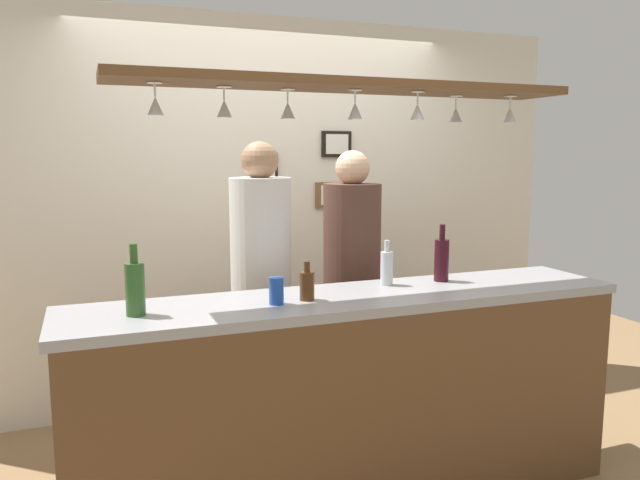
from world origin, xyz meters
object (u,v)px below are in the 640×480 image
at_px(person_middle_brown_shirt, 352,266).
at_px(picture_frame_lower_pair, 336,195).
at_px(bottle_champagne_green, 135,287).
at_px(drink_can, 276,291).
at_px(person_left_white_patterned_shirt, 261,267).
at_px(bottle_wine_dark_red, 442,259).
at_px(bottle_soda_clear, 387,267).
at_px(picture_frame_crest, 265,173).
at_px(picture_frame_upper_small, 337,144).
at_px(bottle_beer_brown_stubby, 307,285).

height_order(person_middle_brown_shirt, picture_frame_lower_pair, person_middle_brown_shirt).
xyz_separation_m(bottle_champagne_green, picture_frame_lower_pair, (1.48, 1.42, 0.25)).
distance_m(person_middle_brown_shirt, drink_can, 0.99).
distance_m(person_left_white_patterned_shirt, bottle_wine_dark_red, 0.99).
relative_size(bottle_soda_clear, picture_frame_crest, 0.88).
relative_size(bottle_soda_clear, picture_frame_upper_small, 1.05).
distance_m(bottle_beer_brown_stubby, picture_frame_upper_small, 1.73).
height_order(drink_can, picture_frame_crest, picture_frame_crest).
height_order(drink_can, picture_frame_lower_pair, picture_frame_lower_pair).
xyz_separation_m(person_middle_brown_shirt, bottle_beer_brown_stubby, (-0.53, -0.69, 0.07)).
height_order(picture_frame_upper_small, picture_frame_crest, picture_frame_upper_small).
relative_size(person_left_white_patterned_shirt, bottle_champagne_green, 5.89).
relative_size(person_left_white_patterned_shirt, picture_frame_upper_small, 8.03).
relative_size(person_middle_brown_shirt, picture_frame_crest, 6.61).
distance_m(person_middle_brown_shirt, bottle_champagne_green, 1.46).
xyz_separation_m(bottle_soda_clear, drink_can, (-0.64, -0.19, -0.03)).
height_order(bottle_beer_brown_stubby, picture_frame_crest, picture_frame_crest).
relative_size(bottle_champagne_green, picture_frame_crest, 1.15).
bearing_deg(bottle_beer_brown_stubby, picture_frame_crest, 81.58).
bearing_deg(picture_frame_lower_pair, person_middle_brown_shirt, -105.05).
xyz_separation_m(person_middle_brown_shirt, picture_frame_lower_pair, (0.20, 0.74, 0.37)).
height_order(bottle_wine_dark_red, picture_frame_upper_small, picture_frame_upper_small).
bearing_deg(drink_can, bottle_beer_brown_stubby, 9.64).
distance_m(drink_can, picture_frame_upper_small, 1.83).
relative_size(bottle_champagne_green, bottle_beer_brown_stubby, 1.67).
bearing_deg(picture_frame_upper_small, bottle_wine_dark_red, -87.08).
relative_size(person_left_white_patterned_shirt, picture_frame_lower_pair, 5.89).
relative_size(bottle_wine_dark_red, drink_can, 2.46).
distance_m(bottle_soda_clear, picture_frame_upper_small, 1.44).
relative_size(bottle_wine_dark_red, picture_frame_crest, 1.15).
bearing_deg(bottle_wine_dark_red, picture_frame_crest, 114.62).
xyz_separation_m(person_left_white_patterned_shirt, drink_can, (-0.13, -0.72, 0.03)).
xyz_separation_m(person_left_white_patterned_shirt, bottle_beer_brown_stubby, (0.03, -0.69, 0.04)).
relative_size(drink_can, picture_frame_crest, 0.47).
height_order(bottle_soda_clear, picture_frame_lower_pair, picture_frame_lower_pair).
xyz_separation_m(bottle_wine_dark_red, bottle_beer_brown_stubby, (-0.80, -0.14, -0.05)).
distance_m(picture_frame_upper_small, picture_frame_lower_pair, 0.35).
height_order(bottle_champagne_green, picture_frame_upper_small, picture_frame_upper_small).
xyz_separation_m(person_left_white_patterned_shirt, bottle_soda_clear, (0.51, -0.53, 0.06)).
xyz_separation_m(bottle_champagne_green, bottle_soda_clear, (1.24, 0.15, -0.03)).
bearing_deg(bottle_beer_brown_stubby, person_left_white_patterned_shirt, 92.09).
bearing_deg(picture_frame_crest, bottle_champagne_green, -124.12).
bearing_deg(person_middle_brown_shirt, bottle_wine_dark_red, -63.79).
relative_size(person_middle_brown_shirt, drink_can, 14.09).
bearing_deg(bottle_soda_clear, person_middle_brown_shirt, 85.43).
bearing_deg(bottle_beer_brown_stubby, bottle_champagne_green, 179.63).
xyz_separation_m(bottle_wine_dark_red, drink_can, (-0.95, -0.17, -0.06)).
bearing_deg(bottle_soda_clear, bottle_wine_dark_red, -3.09).
relative_size(bottle_wine_dark_red, bottle_soda_clear, 1.30).
height_order(bottle_beer_brown_stubby, drink_can, bottle_beer_brown_stubby).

